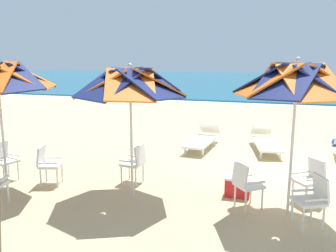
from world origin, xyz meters
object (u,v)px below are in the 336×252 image
Objects in this scene: sun_lounger_2 at (202,139)px; beach_ball at (336,142)px; plastic_chair_1 at (311,178)px; beach_umbrella_0 at (297,82)px; beach_umbrella_1 at (130,84)px; plastic_chair_0 at (246,183)px; plastic_chair_4 at (3,159)px; cooler_box at (238,186)px; plastic_chair_3 at (135,162)px; plastic_chair_2 at (313,198)px; sun_lounger_1 at (265,142)px; plastic_chair_6 at (48,163)px.

beach_ball is (3.92, 1.47, -0.16)m from sun_lounger_2.
beach_umbrella_0 is at bearing -121.95° from plastic_chair_1.
beach_umbrella_1 is 10.84× the size of beach_ball.
plastic_chair_0 and plastic_chair_4 have the same top height.
beach_umbrella_0 is at bearing -31.50° from cooler_box.
plastic_chair_0 reaches higher than cooler_box.
plastic_chair_1 reaches higher than sun_lounger_2.
plastic_chair_4 is (-6.08, 0.02, -1.85)m from beach_umbrella_0.
sun_lounger_2 is at bearing 111.85° from plastic_chair_0.
beach_umbrella_0 reaches higher than cooler_box.
plastic_chair_3 reaches higher than cooler_box.
beach_umbrella_0 reaches higher than plastic_chair_1.
cooler_box is (-1.29, 0.94, -0.30)m from plastic_chair_2.
beach_ball is at bearing 30.51° from sun_lounger_1.
plastic_chair_4 is (-6.44, 0.37, 0.00)m from plastic_chair_2.
plastic_chair_6 is (1.14, 0.02, 0.00)m from plastic_chair_4.
cooler_box is 2.06× the size of beach_ball.
plastic_chair_0 is 5.96m from beach_ball.
sun_lounger_2 is (-1.61, 4.02, -0.22)m from plastic_chair_0.
cooler_box is at bearing -96.51° from sun_lounger_1.
beach_umbrella_1 is 3.04× the size of plastic_chair_3.
sun_lounger_1 is 9.17× the size of beach_ball.
plastic_chair_4 is 0.40× the size of sun_lounger_2.
plastic_chair_0 is 1.00× the size of plastic_chair_3.
plastic_chair_6 is at bearing -172.37° from cooler_box.
plastic_chair_6 is (-4.20, 0.02, 0.00)m from plastic_chair_0.
plastic_chair_4 is at bearing -132.81° from sun_lounger_2.
plastic_chair_0 and plastic_chair_6 have the same top height.
plastic_chair_0 is at bearing 0.10° from plastic_chair_4.
beach_umbrella_0 is at bearing -0.15° from plastic_chair_4.
beach_umbrella_0 is 3.73m from plastic_chair_3.
plastic_chair_3 is at bearing 163.85° from plastic_chair_2.
plastic_chair_1 reaches higher than cooler_box.
beach_umbrella_0 is 3.18× the size of plastic_chair_3.
cooler_box is at bearing -116.88° from beach_ball.
sun_lounger_1 is (-0.87, 4.65, -0.22)m from plastic_chair_2.
plastic_chair_0 is 2.82m from beach_umbrella_1.
sun_lounger_2 is at bearing 129.14° from plastic_chair_1.
sun_lounger_2 reaches higher than cooler_box.
sun_lounger_1 is at bearing -149.49° from beach_ball.
beach_umbrella_0 is at bearing -1.90° from plastic_chair_0.
beach_ball is (1.21, 5.87, -0.38)m from plastic_chair_2.
plastic_chair_2 is 4.73m from sun_lounger_1.
beach_umbrella_1 reaches higher than plastic_chair_4.
plastic_chair_4 is 9.42m from beach_ball.
plastic_chair_4 is at bearing -178.78° from plastic_chair_6.
sun_lounger_2 is (0.61, 4.05, -1.97)m from beach_umbrella_1.
plastic_chair_1 reaches higher than beach_ball.
sun_lounger_1 is 2.42m from beach_ball.
plastic_chair_2 is at bearing -58.36° from sun_lounger_2.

